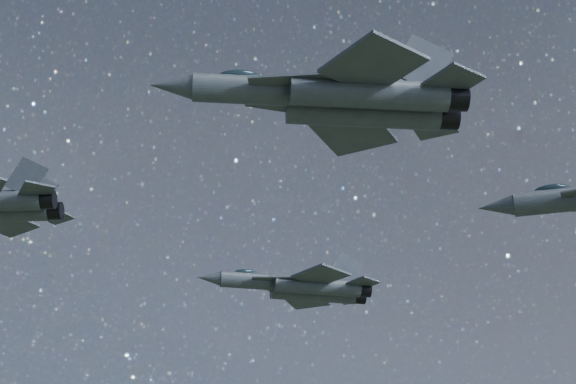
{
  "coord_description": "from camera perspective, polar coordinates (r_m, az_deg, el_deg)",
  "views": [
    {
      "loc": [
        -5.83,
        -64.24,
        114.13
      ],
      "look_at": [
        0.15,
        -1.15,
        145.55
      ],
      "focal_mm": 60.0,
      "sensor_mm": 36.0,
      "label": 1
    }
  ],
  "objects": [
    {
      "name": "jet_left",
      "position": [
        83.57,
        0.79,
        -5.62
      ],
      "size": [
        15.76,
        11.06,
        3.98
      ],
      "rotation": [
        0.0,
        0.0,
        0.09
      ],
      "color": "#333A40"
    },
    {
      "name": "jet_right",
      "position": [
        54.2,
        3.12,
        5.59
      ],
      "size": [
        18.23,
        13.03,
        4.66
      ],
      "rotation": [
        0.0,
        0.0,
        -0.0
      ],
      "color": "#333A40"
    }
  ]
}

